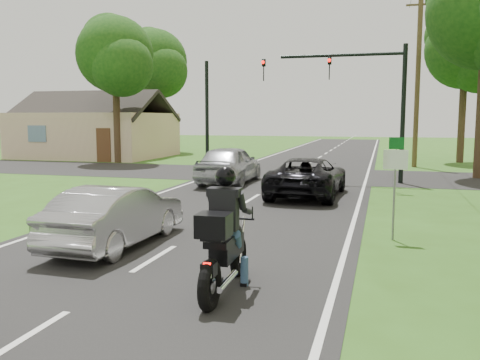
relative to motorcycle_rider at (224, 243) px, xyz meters
name	(u,v)px	position (x,y,z in m)	size (l,w,h in m)	color
ground	(155,259)	(-1.97, 1.53, -0.83)	(140.00, 140.00, 0.00)	#2F5618
road	(265,191)	(-1.97, 11.53, -0.82)	(8.00, 100.00, 0.01)	black
cross_road	(291,175)	(-1.97, 17.53, -0.83)	(60.00, 7.00, 0.01)	black
motorcycle_rider	(224,243)	(0.00, 0.00, 0.00)	(0.69, 2.46, 2.12)	black
dark_suv	(308,177)	(-0.17, 10.69, -0.11)	(2.36, 5.12, 1.42)	black
silver_sedan	(117,215)	(-3.24, 2.29, -0.14)	(1.44, 4.13, 1.36)	#A6A6AB
silver_suv	(229,164)	(-3.98, 13.37, 0.02)	(1.97, 4.90, 1.67)	#9EA1A6
traffic_signal	(360,89)	(1.37, 15.53, 3.31)	(6.38, 0.44, 6.00)	black
signal_pole_far	(207,115)	(-7.17, 19.53, 2.17)	(0.20, 0.20, 6.00)	black
utility_pole_far	(418,79)	(4.23, 23.53, 4.25)	(1.60, 0.28, 10.00)	brown
sign_white	(395,173)	(2.73, 4.51, 0.77)	(0.55, 0.07, 2.12)	slate
sign_green	(396,151)	(2.93, 12.51, 0.77)	(0.55, 0.07, 2.12)	slate
tree_row_e	(471,54)	(7.51, 27.31, 6.00)	(5.28, 5.12, 9.61)	#332316
tree_left_near	(117,58)	(-13.70, 21.32, 5.70)	(5.12, 4.96, 9.22)	#332316
tree_left_far	(157,65)	(-15.67, 31.29, 6.30)	(5.76, 5.58, 10.14)	#332316
house	(96,133)	(-17.97, 25.53, 0.94)	(10.20, 8.00, 4.84)	tan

